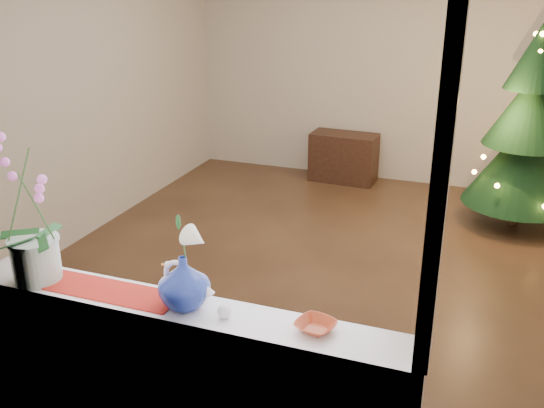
% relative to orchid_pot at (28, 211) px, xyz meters
% --- Properties ---
extents(ground, '(5.00, 5.00, 0.00)m').
position_rel_orchid_pot_xyz_m(ground, '(0.77, 2.39, -1.28)').
color(ground, '#352116').
rests_on(ground, ground).
extents(wall_back, '(4.50, 0.10, 2.70)m').
position_rel_orchid_pot_xyz_m(wall_back, '(0.77, 4.89, 0.07)').
color(wall_back, beige).
rests_on(wall_back, ground).
extents(wall_front, '(4.50, 0.10, 2.70)m').
position_rel_orchid_pot_xyz_m(wall_front, '(0.77, -0.11, 0.07)').
color(wall_front, beige).
rests_on(wall_front, ground).
extents(wall_left, '(0.10, 5.00, 2.70)m').
position_rel_orchid_pot_xyz_m(wall_left, '(-1.48, 2.39, 0.07)').
color(wall_left, beige).
rests_on(wall_left, ground).
extents(window_apron, '(2.20, 0.08, 0.88)m').
position_rel_orchid_pot_xyz_m(window_apron, '(0.77, -0.07, -0.84)').
color(window_apron, white).
rests_on(window_apron, ground).
extents(windowsill, '(2.20, 0.26, 0.04)m').
position_rel_orchid_pot_xyz_m(windowsill, '(0.77, 0.02, -0.38)').
color(windowsill, white).
rests_on(windowsill, window_apron).
extents(window_frame, '(2.22, 0.06, 1.60)m').
position_rel_orchid_pot_xyz_m(window_frame, '(0.77, -0.08, 0.42)').
color(window_frame, white).
rests_on(window_frame, windowsill).
extents(runner, '(0.70, 0.20, 0.01)m').
position_rel_orchid_pot_xyz_m(runner, '(0.39, 0.02, -0.36)').
color(runner, maroon).
rests_on(runner, windowsill).
extents(orchid_pot, '(0.28, 0.28, 0.72)m').
position_rel_orchid_pot_xyz_m(orchid_pot, '(0.00, 0.00, 0.00)').
color(orchid_pot, white).
rests_on(orchid_pot, windowsill).
extents(swan, '(0.25, 0.13, 0.21)m').
position_rel_orchid_pot_xyz_m(swan, '(0.81, 0.03, -0.26)').
color(swan, silver).
rests_on(swan, windowsill).
extents(blue_vase, '(0.28, 0.28, 0.28)m').
position_rel_orchid_pot_xyz_m(blue_vase, '(0.79, 0.02, -0.22)').
color(blue_vase, navy).
rests_on(blue_vase, windowsill).
extents(lily, '(0.16, 0.09, 0.21)m').
position_rel_orchid_pot_xyz_m(lily, '(0.79, 0.02, 0.02)').
color(lily, silver).
rests_on(lily, blue_vase).
extents(paperweight, '(0.08, 0.08, 0.06)m').
position_rel_orchid_pot_xyz_m(paperweight, '(1.00, -0.00, -0.33)').
color(paperweight, silver).
rests_on(paperweight, windowsill).
extents(amber_dish, '(0.17, 0.17, 0.04)m').
position_rel_orchid_pot_xyz_m(amber_dish, '(1.40, 0.04, -0.34)').
color(amber_dish, '#A13618').
rests_on(amber_dish, windowsill).
extents(xmas_tree, '(1.19, 1.19, 1.91)m').
position_rel_orchid_pot_xyz_m(xmas_tree, '(2.30, 3.94, -0.33)').
color(xmas_tree, black).
rests_on(xmas_tree, ground).
extents(side_table, '(0.78, 0.41, 0.57)m').
position_rel_orchid_pot_xyz_m(side_table, '(0.39, 4.64, -1.00)').
color(side_table, black).
rests_on(side_table, ground).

